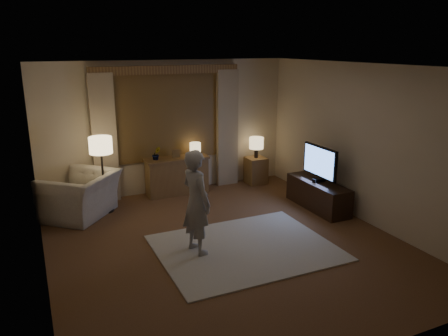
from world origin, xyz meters
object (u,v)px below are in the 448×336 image
sideboard (177,176)px  person (196,202)px  tv_stand (318,195)px  armchair (81,195)px  side_table (256,170)px

sideboard → person: (-0.57, -2.58, 0.42)m
tv_stand → armchair: bearing=161.0°
sideboard → person: person is taller
tv_stand → person: size_ratio=0.94×
armchair → side_table: armchair is taller
side_table → person: (-2.33, -2.53, 0.49)m
sideboard → person: bearing=-102.4°
sideboard → side_table: 1.76m
sideboard → side_table: sideboard is taller
side_table → tv_stand: (0.31, -1.79, -0.03)m
armchair → side_table: size_ratio=2.09×
sideboard → side_table: size_ratio=2.14×
person → tv_stand: bearing=-86.8°
armchair → person: person is taller
sideboard → tv_stand: size_ratio=0.86×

